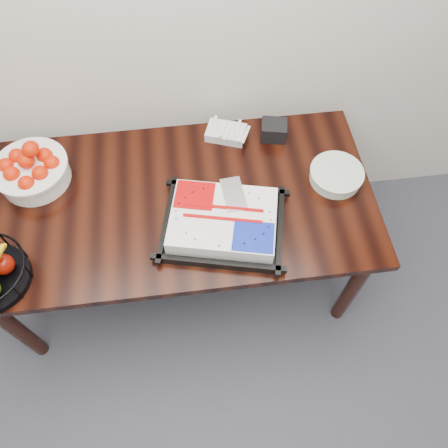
{
  "coord_description": "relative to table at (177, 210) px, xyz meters",
  "views": [
    {
      "loc": [
        0.08,
        0.87,
        2.38
      ],
      "look_at": [
        0.2,
        1.8,
        0.83
      ],
      "focal_mm": 35.0,
      "sensor_mm": 36.0,
      "label": 1
    }
  ],
  "objects": [
    {
      "name": "napkin_box",
      "position": [
        0.51,
        0.32,
        0.13
      ],
      "size": [
        0.14,
        0.13,
        0.09
      ],
      "primitive_type": "cube",
      "rotation": [
        0.0,
        0.0,
        -0.21
      ],
      "color": "black",
      "rests_on": "table"
    },
    {
      "name": "tangerine_bowl",
      "position": [
        -0.63,
        0.19,
        0.18
      ],
      "size": [
        0.34,
        0.34,
        0.21
      ],
      "color": "white",
      "rests_on": "table"
    },
    {
      "name": "table",
      "position": [
        0.0,
        0.0,
        0.0
      ],
      "size": [
        1.8,
        0.9,
        0.75
      ],
      "color": "black",
      "rests_on": "ground"
    },
    {
      "name": "cake_tray",
      "position": [
        0.2,
        -0.17,
        0.13
      ],
      "size": [
        0.58,
        0.5,
        0.1
      ],
      "color": "black",
      "rests_on": "table"
    },
    {
      "name": "plate_stack",
      "position": [
        0.74,
        0.02,
        0.12
      ],
      "size": [
        0.25,
        0.25,
        0.06
      ],
      "color": "white",
      "rests_on": "table"
    },
    {
      "name": "fork_bag",
      "position": [
        0.28,
        0.35,
        0.11
      ],
      "size": [
        0.22,
        0.18,
        0.05
      ],
      "color": "silver",
      "rests_on": "table"
    }
  ]
}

